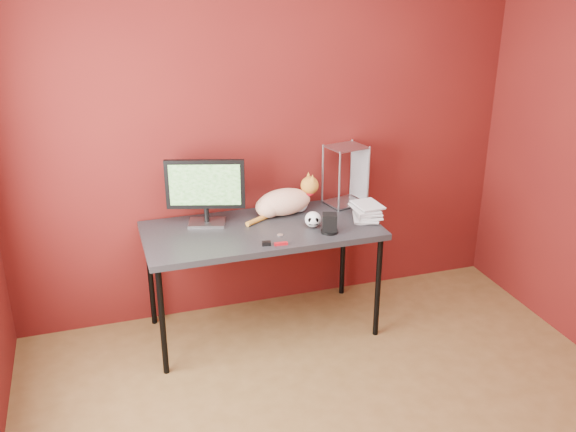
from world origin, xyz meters
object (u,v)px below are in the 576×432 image
object	(u,v)px
monitor	(205,189)
speaker	(330,224)
desk	(262,235)
book_stack	(358,140)
cat	(285,202)
skull_mug	(313,219)

from	to	relation	value
monitor	speaker	bearing A→B (deg)	-11.22
desk	book_stack	world-z (taller)	book_stack
monitor	cat	distance (m)	0.55
cat	book_stack	world-z (taller)	book_stack
monitor	book_stack	world-z (taller)	book_stack
speaker	book_stack	xyz separation A→B (m)	(0.24, 0.17, 0.48)
monitor	book_stack	bearing A→B (deg)	4.53
desk	skull_mug	bearing A→B (deg)	-15.70
cat	desk	bearing A→B (deg)	-146.81
book_stack	desk	bearing A→B (deg)	176.93
cat	skull_mug	xyz separation A→B (m)	(0.11, -0.26, -0.04)
cat	book_stack	bearing A→B (deg)	-33.11
monitor	speaker	distance (m)	0.82
cat	monitor	bearing A→B (deg)	174.31
monitor	skull_mug	xyz separation A→B (m)	(0.64, -0.26, -0.19)
cat	book_stack	size ratio (longest dim) A/B	0.51
desk	cat	xyz separation A→B (m)	(0.21, 0.18, 0.14)
skull_mug	speaker	bearing A→B (deg)	-41.29
speaker	book_stack	size ratio (longest dim) A/B	0.12
monitor	speaker	world-z (taller)	monitor
desk	monitor	xyz separation A→B (m)	(-0.32, 0.17, 0.29)
monitor	speaker	xyz separation A→B (m)	(0.71, -0.37, -0.19)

